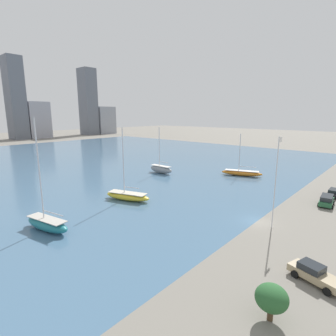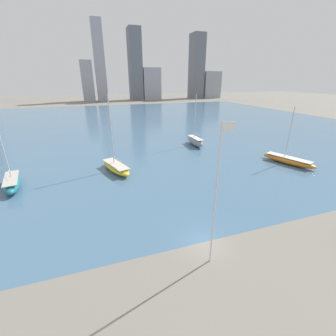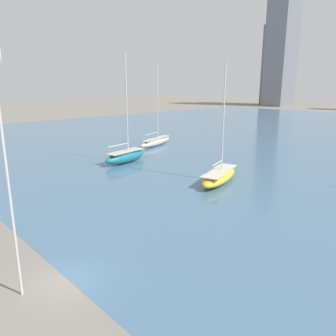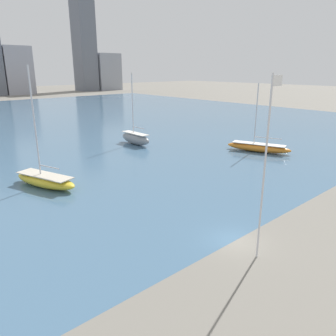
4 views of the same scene
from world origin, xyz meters
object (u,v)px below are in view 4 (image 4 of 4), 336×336
sailboat_yellow (45,180)px  sailboat_orange (258,147)px  sailboat_gray (135,138)px  flag_pole (265,165)px

sailboat_yellow → sailboat_orange: bearing=-30.8°
sailboat_gray → sailboat_orange: bearing=-57.2°
sailboat_gray → sailboat_orange: sailboat_gray is taller
sailboat_yellow → flag_pole: bearing=-95.8°
flag_pole → sailboat_orange: bearing=33.5°
sailboat_gray → sailboat_orange: 22.00m
flag_pole → sailboat_yellow: sailboat_yellow is taller
sailboat_yellow → sailboat_gray: bearing=8.9°
sailboat_yellow → sailboat_orange: size_ratio=1.23×
sailboat_orange → flag_pole: bearing=-166.7°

